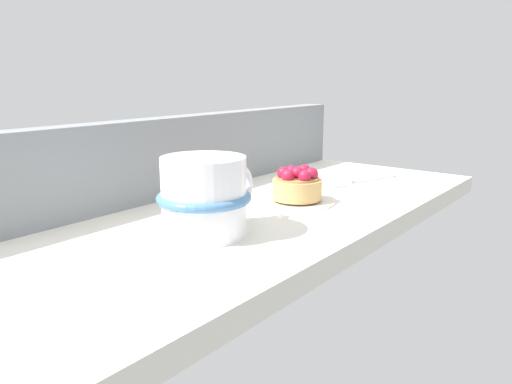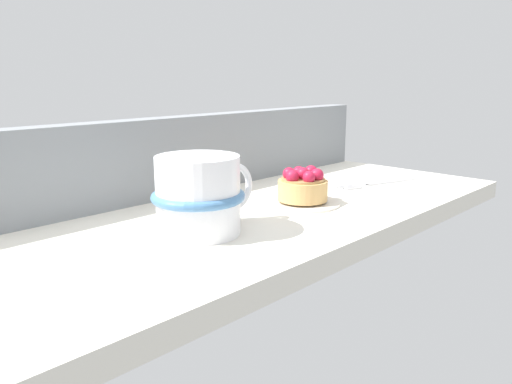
% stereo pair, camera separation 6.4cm
% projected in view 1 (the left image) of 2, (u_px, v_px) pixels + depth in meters
% --- Properties ---
extents(ground_plane, '(0.83, 0.34, 0.03)m').
position_uv_depth(ground_plane, '(253.00, 219.00, 0.69)').
color(ground_plane, silver).
extents(window_rail_back, '(0.82, 0.04, 0.12)m').
position_uv_depth(window_rail_back, '(174.00, 156.00, 0.76)').
color(window_rail_back, gray).
rests_on(window_rail_back, ground_plane).
extents(dessert_plate, '(0.11, 0.11, 0.01)m').
position_uv_depth(dessert_plate, '(297.00, 201.00, 0.72)').
color(dessert_plate, silver).
rests_on(dessert_plate, ground_plane).
extents(raspberry_tart, '(0.07, 0.07, 0.05)m').
position_uv_depth(raspberry_tart, '(297.00, 185.00, 0.71)').
color(raspberry_tart, tan).
rests_on(raspberry_tart, dessert_plate).
extents(coffee_mug, '(0.14, 0.11, 0.09)m').
position_uv_depth(coffee_mug, '(205.00, 196.00, 0.57)').
color(coffee_mug, white).
rests_on(coffee_mug, ground_plane).
extents(dessert_fork, '(0.16, 0.06, 0.01)m').
position_uv_depth(dessert_fork, '(362.00, 180.00, 0.86)').
color(dessert_fork, silver).
rests_on(dessert_fork, ground_plane).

